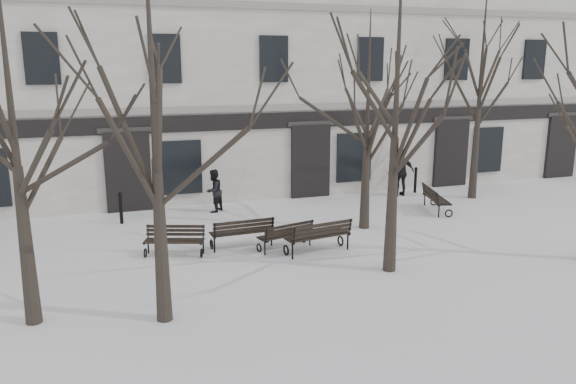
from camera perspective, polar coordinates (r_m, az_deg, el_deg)
name	(u,v)px	position (r m, az deg, el deg)	size (l,w,h in m)	color
ground	(292,276)	(14.34, 0.42, -8.53)	(100.00, 100.00, 0.00)	white
building	(198,57)	(25.94, -9.18, 13.39)	(40.40, 10.20, 11.40)	silver
tree_0	(8,83)	(11.96, -26.56, 9.92)	(5.48, 5.48, 7.83)	black
tree_1	(152,72)	(11.18, -13.67, 11.72)	(5.69, 5.69, 8.13)	black
tree_2	(398,66)	(14.00, 11.09, 12.41)	(5.79, 5.79, 8.28)	black
tree_5	(368,95)	(17.81, 8.15, 9.68)	(4.79, 4.79, 6.84)	black
tree_6	(482,63)	(23.01, 19.10, 12.30)	(5.89, 5.89, 8.42)	black
bench_1	(242,232)	(16.32, -4.67, -4.02)	(1.84, 0.75, 0.91)	black
bench_2	(319,235)	(15.85, 3.14, -4.42)	(1.98, 0.98, 0.96)	black
bench_3	(175,239)	(16.03, -11.45, -4.74)	(1.73, 1.10, 0.83)	black
bench_4	(286,234)	(16.17, -0.21, -4.33)	(1.72, 0.98, 0.82)	black
bench_5	(435,198)	(20.97, 14.71, -0.60)	(1.09, 1.87, 0.90)	black
bollard_a	(121,207)	(19.51, -16.63, -1.43)	(0.14, 0.14, 1.09)	black
bollard_b	(415,179)	(23.80, 12.83, 1.31)	(0.14, 0.14, 1.08)	black
pedestrian_b	(214,212)	(20.51, -7.49, -1.99)	(0.76, 0.59, 1.55)	black
pedestrian_c	(400,196)	(23.24, 11.32, -0.35)	(1.13, 0.47, 1.93)	black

